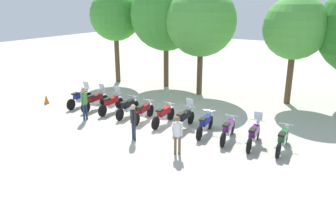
% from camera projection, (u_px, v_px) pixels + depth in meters
% --- Properties ---
extents(ground_plane, '(80.00, 80.00, 0.00)m').
position_uv_depth(ground_plane, '(163.00, 125.00, 16.44)').
color(ground_plane, '#BCB7A8').
extents(motorcycle_0, '(0.62, 2.19, 1.37)m').
position_uv_depth(motorcycle_0, '(80.00, 98.00, 19.24)').
color(motorcycle_0, black).
rests_on(motorcycle_0, ground_plane).
extents(motorcycle_1, '(0.62, 2.19, 1.37)m').
position_uv_depth(motorcycle_1, '(95.00, 100.00, 18.70)').
color(motorcycle_1, black).
rests_on(motorcycle_1, ground_plane).
extents(motorcycle_2, '(0.62, 2.19, 1.37)m').
position_uv_depth(motorcycle_2, '(111.00, 103.00, 18.16)').
color(motorcycle_2, black).
rests_on(motorcycle_2, ground_plane).
extents(motorcycle_3, '(0.62, 2.19, 0.99)m').
position_uv_depth(motorcycle_3, '(128.00, 107.00, 17.58)').
color(motorcycle_3, black).
rests_on(motorcycle_3, ground_plane).
extents(motorcycle_4, '(0.62, 2.19, 0.99)m').
position_uv_depth(motorcycle_4, '(144.00, 111.00, 16.85)').
color(motorcycle_4, black).
rests_on(motorcycle_4, ground_plane).
extents(motorcycle_5, '(0.62, 2.19, 0.99)m').
position_uv_depth(motorcycle_5, '(164.00, 115.00, 16.36)').
color(motorcycle_5, black).
rests_on(motorcycle_5, ground_plane).
extents(motorcycle_6, '(0.62, 2.19, 1.37)m').
position_uv_depth(motorcycle_6, '(184.00, 118.00, 15.79)').
color(motorcycle_6, black).
rests_on(motorcycle_6, ground_plane).
extents(motorcycle_7, '(0.62, 2.19, 0.99)m').
position_uv_depth(motorcycle_7, '(205.00, 124.00, 15.14)').
color(motorcycle_7, black).
rests_on(motorcycle_7, ground_plane).
extents(motorcycle_8, '(0.62, 2.19, 0.99)m').
position_uv_depth(motorcycle_8, '(228.00, 129.00, 14.47)').
color(motorcycle_8, black).
rests_on(motorcycle_8, ground_plane).
extents(motorcycle_9, '(0.62, 2.19, 1.37)m').
position_uv_depth(motorcycle_9, '(254.00, 134.00, 13.90)').
color(motorcycle_9, black).
rests_on(motorcycle_9, ground_plane).
extents(motorcycle_10, '(0.62, 2.19, 0.99)m').
position_uv_depth(motorcycle_10, '(283.00, 139.00, 13.45)').
color(motorcycle_10, black).
rests_on(motorcycle_10, ground_plane).
extents(person_0, '(0.39, 0.30, 1.66)m').
position_uv_depth(person_0, '(133.00, 120.00, 14.32)').
color(person_0, '#232D4C').
rests_on(person_0, ground_plane).
extents(person_1, '(0.25, 0.41, 1.74)m').
position_uv_depth(person_1, '(84.00, 101.00, 16.82)').
color(person_1, '#232D4C').
rests_on(person_1, ground_plane).
extents(person_2, '(0.40, 0.28, 1.63)m').
position_uv_depth(person_2, '(177.00, 133.00, 12.95)').
color(person_2, brown).
rests_on(person_2, ground_plane).
extents(tree_0, '(3.69, 3.69, 6.80)m').
position_uv_depth(tree_0, '(115.00, 16.00, 23.85)').
color(tree_0, brown).
rests_on(tree_0, ground_plane).
extents(tree_1, '(4.94, 4.94, 7.53)m').
position_uv_depth(tree_1, '(166.00, 15.00, 22.46)').
color(tree_1, brown).
rests_on(tree_1, ground_plane).
extents(tree_2, '(4.43, 4.43, 6.96)m').
position_uv_depth(tree_2, '(201.00, 21.00, 20.46)').
color(tree_2, brown).
rests_on(tree_2, ground_plane).
extents(tree_3, '(3.62, 3.62, 6.31)m').
position_uv_depth(tree_3, '(295.00, 28.00, 18.57)').
color(tree_3, brown).
rests_on(tree_3, ground_plane).
extents(traffic_cone, '(0.32, 0.32, 0.55)m').
position_uv_depth(traffic_cone, '(46.00, 99.00, 19.76)').
color(traffic_cone, orange).
rests_on(traffic_cone, ground_plane).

